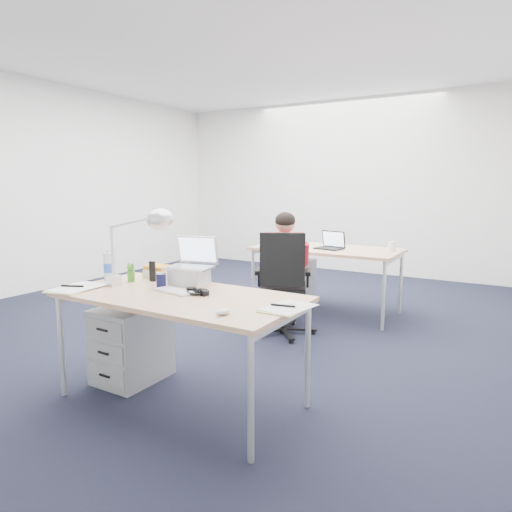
# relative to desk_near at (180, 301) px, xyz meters

# --- Properties ---
(floor) EXTENTS (7.00, 7.00, 0.00)m
(floor) POSITION_rel_desk_near_xyz_m (-0.76, 1.55, -0.68)
(floor) COLOR black
(floor) RESTS_ON ground
(room) EXTENTS (6.02, 7.02, 2.80)m
(room) POSITION_rel_desk_near_xyz_m (-0.76, 1.55, 1.03)
(room) COLOR silver
(room) RESTS_ON ground
(desk_near) EXTENTS (1.60, 0.80, 0.73)m
(desk_near) POSITION_rel_desk_near_xyz_m (0.00, 0.00, 0.00)
(desk_near) COLOR tan
(desk_near) RESTS_ON ground
(desk_far) EXTENTS (1.60, 0.80, 0.73)m
(desk_far) POSITION_rel_desk_near_xyz_m (-0.01, 2.53, 0.00)
(desk_far) COLOR tan
(desk_far) RESTS_ON ground
(office_chair) EXTENTS (0.84, 0.84, 1.00)m
(office_chair) POSITION_rel_desk_near_xyz_m (-0.06, 1.56, -0.40)
(office_chair) COLOR black
(office_chair) RESTS_ON ground
(seated_person) EXTENTS (0.56, 0.69, 1.17)m
(seated_person) POSITION_rel_desk_near_xyz_m (-0.12, 1.71, -0.09)
(seated_person) COLOR red
(seated_person) RESTS_ON ground
(drawer_pedestal_near) EXTENTS (0.40, 0.50, 0.55)m
(drawer_pedestal_near) POSITION_rel_desk_near_xyz_m (-0.54, 0.09, -0.41)
(drawer_pedestal_near) COLOR #9FA3A4
(drawer_pedestal_near) RESTS_ON ground
(drawer_pedestal_far) EXTENTS (0.40, 0.50, 0.55)m
(drawer_pedestal_far) POSITION_rel_desk_near_xyz_m (-0.45, 2.57, -0.41)
(drawer_pedestal_far) COLOR #9FA3A4
(drawer_pedestal_far) RESTS_ON ground
(silver_laptop) EXTENTS (0.35, 0.30, 0.33)m
(silver_laptop) POSITION_rel_desk_near_xyz_m (-0.13, 0.26, 0.21)
(silver_laptop) COLOR silver
(silver_laptop) RESTS_ON desk_near
(wireless_keyboard) EXTENTS (0.32, 0.17, 0.02)m
(wireless_keyboard) POSITION_rel_desk_near_xyz_m (-0.06, 0.03, 0.05)
(wireless_keyboard) COLOR white
(wireless_keyboard) RESTS_ON desk_near
(computer_mouse) EXTENTS (0.09, 0.11, 0.03)m
(computer_mouse) POSITION_rel_desk_near_xyz_m (0.51, -0.24, 0.06)
(computer_mouse) COLOR white
(computer_mouse) RESTS_ON desk_near
(headphones) EXTENTS (0.22, 0.19, 0.03)m
(headphones) POSITION_rel_desk_near_xyz_m (0.09, 0.07, 0.06)
(headphones) COLOR black
(headphones) RESTS_ON desk_near
(can_koozie) EXTENTS (0.07, 0.07, 0.11)m
(can_koozie) POSITION_rel_desk_near_xyz_m (-0.23, 0.08, 0.10)
(can_koozie) COLOR #14153F
(can_koozie) RESTS_ON desk_near
(water_bottle) EXTENTS (0.08, 0.08, 0.23)m
(water_bottle) POSITION_rel_desk_near_xyz_m (-0.75, 0.09, 0.16)
(water_bottle) COLOR silver
(water_bottle) RESTS_ON desk_near
(bear_figurine) EXTENTS (0.07, 0.06, 0.14)m
(bear_figurine) POSITION_rel_desk_near_xyz_m (-0.56, 0.12, 0.12)
(bear_figurine) COLOR #2C7820
(bear_figurine) RESTS_ON desk_near
(book_stack) EXTENTS (0.21, 0.16, 0.09)m
(book_stack) POSITION_rel_desk_near_xyz_m (-0.49, 0.34, 0.09)
(book_stack) COLOR silver
(book_stack) RESTS_ON desk_near
(cordless_phone) EXTENTS (0.04, 0.03, 0.15)m
(cordless_phone) POSITION_rel_desk_near_xyz_m (-0.43, 0.21, 0.12)
(cordless_phone) COLOR black
(cordless_phone) RESTS_ON desk_near
(papers_left) EXTENTS (0.27, 0.36, 0.01)m
(papers_left) POSITION_rel_desk_near_xyz_m (-0.71, -0.25, 0.05)
(papers_left) COLOR #E0E182
(papers_left) RESTS_ON desk_near
(papers_right) EXTENTS (0.25, 0.33, 0.01)m
(papers_right) POSITION_rel_desk_near_xyz_m (0.75, 0.04, 0.05)
(papers_right) COLOR #E0E182
(papers_right) RESTS_ON desk_near
(sunglasses) EXTENTS (0.12, 0.08, 0.03)m
(sunglasses) POSITION_rel_desk_near_xyz_m (0.13, 0.04, 0.06)
(sunglasses) COLOR black
(sunglasses) RESTS_ON desk_near
(desk_lamp) EXTENTS (0.53, 0.29, 0.57)m
(desk_lamp) POSITION_rel_desk_near_xyz_m (-0.39, -0.03, 0.33)
(desk_lamp) COLOR silver
(desk_lamp) RESTS_ON desk_near
(dark_laptop) EXTENTS (0.33, 0.32, 0.21)m
(dark_laptop) POSITION_rel_desk_near_xyz_m (0.04, 2.46, 0.15)
(dark_laptop) COLOR black
(dark_laptop) RESTS_ON desk_far
(far_cup) EXTENTS (0.08, 0.08, 0.10)m
(far_cup) POSITION_rel_desk_near_xyz_m (0.68, 2.65, 0.10)
(far_cup) COLOR white
(far_cup) RESTS_ON desk_far
(far_papers) EXTENTS (0.33, 0.36, 0.01)m
(far_papers) POSITION_rel_desk_near_xyz_m (-0.51, 2.74, 0.05)
(far_papers) COLOR white
(far_papers) RESTS_ON desk_far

